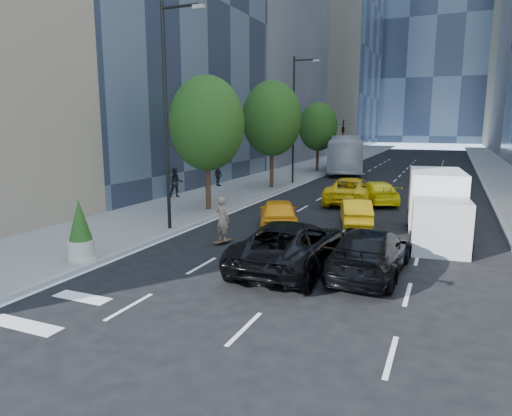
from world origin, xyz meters
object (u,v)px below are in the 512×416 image
at_px(skateboarder, 223,222).
at_px(black_sedan_mercedes, 370,252).
at_px(black_sedan_lincoln, 291,245).
at_px(box_truck, 437,206).
at_px(planter_shrub, 80,231).
at_px(city_bus, 345,153).

distance_m(skateboarder, black_sedan_mercedes, 6.54).
bearing_deg(black_sedan_lincoln, skateboarder, -28.06).
relative_size(box_truck, planter_shrub, 2.88).
bearing_deg(planter_shrub, city_bus, 87.09).
height_order(skateboarder, black_sedan_mercedes, skateboarder).
bearing_deg(planter_shrub, skateboarder, 52.69).
height_order(skateboarder, box_truck, box_truck).
bearing_deg(skateboarder, box_truck, -135.15).
bearing_deg(skateboarder, city_bus, -69.87).
bearing_deg(black_sedan_mercedes, city_bus, -73.62).
bearing_deg(black_sedan_lincoln, city_bus, -80.50).
height_order(black_sedan_lincoln, box_truck, box_truck).
bearing_deg(box_truck, skateboarder, -158.15).
xyz_separation_m(black_sedan_mercedes, box_truck, (1.83, 5.89, 0.71)).
xyz_separation_m(black_sedan_mercedes, city_bus, (-7.94, 32.55, 1.11)).
distance_m(city_bus, planter_shrub, 35.47).
distance_m(skateboarder, black_sedan_lincoln, 4.21).
height_order(box_truck, planter_shrub, box_truck).
distance_m(black_sedan_mercedes, city_bus, 33.52).
bearing_deg(city_bus, black_sedan_lincoln, -93.18).
xyz_separation_m(box_truck, planter_shrub, (-11.57, -8.75, -0.30)).
height_order(skateboarder, black_sedan_lincoln, skateboarder).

